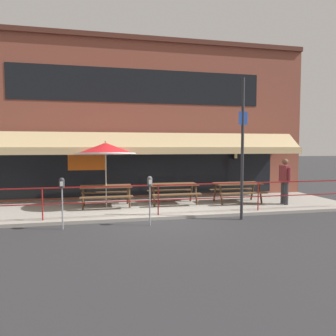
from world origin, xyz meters
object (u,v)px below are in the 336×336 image
at_px(picnic_table_centre, 173,188).
at_px(picnic_table_right, 238,187).
at_px(picnic_table_left, 106,190).
at_px(parking_meter_far, 150,186).
at_px(parking_meter_near, 62,188).
at_px(pedestrian_walking, 285,179).
at_px(street_sign_pole, 242,148).
at_px(patio_umbrella_left, 106,149).

height_order(picnic_table_centre, picnic_table_right, same).
relative_size(picnic_table_left, parking_meter_far, 1.27).
bearing_deg(picnic_table_centre, parking_meter_near, -144.56).
bearing_deg(picnic_table_centre, picnic_table_left, -178.49).
relative_size(pedestrian_walking, parking_meter_near, 1.20).
bearing_deg(picnic_table_centre, picnic_table_right, -5.64).
distance_m(picnic_table_centre, picnic_table_right, 2.51).
bearing_deg(street_sign_pole, picnic_table_centre, 120.56).
bearing_deg(picnic_table_right, pedestrian_walking, -25.73).
relative_size(picnic_table_centre, pedestrian_walking, 1.05).
relative_size(patio_umbrella_left, street_sign_pole, 0.55).
xyz_separation_m(picnic_table_right, parking_meter_near, (-6.26, -2.43, 0.44)).
bearing_deg(street_sign_pole, pedestrian_walking, 32.94).
relative_size(picnic_table_left, parking_meter_near, 1.27).
bearing_deg(picnic_table_centre, parking_meter_far, -116.26).
height_order(picnic_table_right, street_sign_pole, street_sign_pole).
height_order(picnic_table_left, patio_umbrella_left, patio_umbrella_left).
bearing_deg(street_sign_pole, picnic_table_left, 147.71).
bearing_deg(picnic_table_right, picnic_table_centre, 174.36).
bearing_deg(picnic_table_left, patio_umbrella_left, -90.00).
bearing_deg(pedestrian_walking, parking_meter_near, -167.86).
xyz_separation_m(picnic_table_centre, street_sign_pole, (1.55, -2.62, 1.52)).
bearing_deg(parking_meter_near, picnic_table_right, 21.23).
xyz_separation_m(picnic_table_left, picnic_table_centre, (2.50, 0.07, 0.00)).
distance_m(patio_umbrella_left, parking_meter_near, 3.07).
height_order(picnic_table_left, picnic_table_right, same).
xyz_separation_m(picnic_table_left, picnic_table_right, (4.99, -0.18, 0.00)).
distance_m(patio_umbrella_left, parking_meter_far, 3.08).
bearing_deg(parking_meter_far, picnic_table_centre, 63.74).
xyz_separation_m(picnic_table_left, parking_meter_far, (1.14, -2.68, 0.44)).
height_order(pedestrian_walking, parking_meter_far, pedestrian_walking).
distance_m(parking_meter_near, street_sign_pole, 5.42).
xyz_separation_m(picnic_table_left, parking_meter_near, (-1.27, -2.61, 0.44)).
bearing_deg(street_sign_pole, parking_meter_near, -179.38).
bearing_deg(patio_umbrella_left, parking_meter_near, -116.00).
relative_size(patio_umbrella_left, pedestrian_walking, 1.39).
bearing_deg(pedestrian_walking, parking_meter_far, -162.04).
bearing_deg(parking_meter_near, picnic_table_left, 64.14).
xyz_separation_m(picnic_table_centre, picnic_table_right, (2.50, -0.25, 0.00)).
bearing_deg(pedestrian_walking, picnic_table_left, 171.91).
distance_m(pedestrian_walking, street_sign_pole, 3.21).
relative_size(picnic_table_right, street_sign_pole, 0.41).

